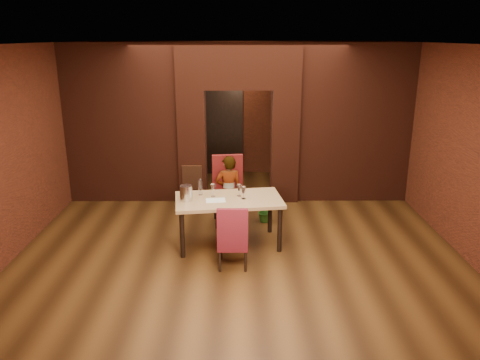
% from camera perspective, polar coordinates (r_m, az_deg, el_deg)
% --- Properties ---
extents(floor, '(8.00, 8.00, 0.00)m').
position_cam_1_polar(floor, '(8.13, -0.14, -6.90)').
color(floor, '#4C2D13').
rests_on(floor, ground).
extents(ceiling, '(7.00, 8.00, 0.04)m').
position_cam_1_polar(ceiling, '(7.42, -0.16, 16.29)').
color(ceiling, silver).
rests_on(ceiling, ground).
extents(wall_back, '(7.00, 0.04, 3.20)m').
position_cam_1_polar(wall_back, '(11.55, -0.21, 8.63)').
color(wall_back, maroon).
rests_on(wall_back, ground).
extents(wall_front, '(7.00, 0.04, 3.20)m').
position_cam_1_polar(wall_front, '(3.82, 0.04, -9.46)').
color(wall_front, maroon).
rests_on(wall_front, ground).
extents(wall_left, '(0.04, 8.00, 3.20)m').
position_cam_1_polar(wall_left, '(8.37, -24.92, 3.74)').
color(wall_left, maroon).
rests_on(wall_left, ground).
extents(wall_right, '(0.04, 8.00, 3.20)m').
position_cam_1_polar(wall_right, '(8.39, 24.57, 3.81)').
color(wall_right, maroon).
rests_on(wall_right, ground).
extents(pillar_left, '(0.55, 0.55, 2.30)m').
position_cam_1_polar(pillar_left, '(9.71, -5.81, 4.20)').
color(pillar_left, maroon).
rests_on(pillar_left, ground).
extents(pillar_right, '(0.55, 0.55, 2.30)m').
position_cam_1_polar(pillar_right, '(9.71, 5.45, 4.21)').
color(pillar_right, maroon).
rests_on(pillar_right, ground).
extents(lintel, '(2.45, 0.55, 0.90)m').
position_cam_1_polar(lintel, '(9.44, -0.19, 13.74)').
color(lintel, maroon).
rests_on(lintel, ground).
extents(wing_wall_left, '(2.28, 0.35, 3.20)m').
position_cam_1_polar(wing_wall_left, '(9.86, -14.15, 6.63)').
color(wing_wall_left, maroon).
rests_on(wing_wall_left, ground).
extents(wing_wall_right, '(2.28, 0.35, 3.20)m').
position_cam_1_polar(wing_wall_right, '(9.87, 13.77, 6.67)').
color(wing_wall_right, maroon).
rests_on(wing_wall_right, ground).
extents(vent_panel, '(0.40, 0.03, 0.50)m').
position_cam_1_polar(vent_panel, '(9.58, -5.87, 0.30)').
color(vent_panel, '#9B502D').
rests_on(vent_panel, ground).
extents(rear_door, '(0.90, 0.08, 2.10)m').
position_cam_1_polar(rear_door, '(11.59, -2.19, 5.89)').
color(rear_door, black).
rests_on(rear_door, ground).
extents(rear_door_frame, '(1.02, 0.04, 2.22)m').
position_cam_1_polar(rear_door_frame, '(11.55, -2.20, 5.85)').
color(rear_door_frame, black).
rests_on(rear_door_frame, ground).
extents(dining_table, '(1.82, 1.17, 0.80)m').
position_cam_1_polar(dining_table, '(7.71, -1.37, -5.05)').
color(dining_table, '#AA8157').
rests_on(dining_table, ground).
extents(chair_far, '(0.62, 0.62, 1.24)m').
position_cam_1_polar(chair_far, '(8.48, -1.38, -1.37)').
color(chair_far, maroon).
rests_on(chair_far, ground).
extents(chair_near, '(0.45, 0.45, 0.98)m').
position_cam_1_polar(chair_near, '(6.95, -0.89, -6.79)').
color(chair_near, maroon).
rests_on(chair_near, ground).
extents(person_seated, '(0.51, 0.36, 1.31)m').
position_cam_1_polar(person_seated, '(8.36, -1.39, -1.38)').
color(person_seated, beige).
rests_on(person_seated, ground).
extents(wine_glass_a, '(0.09, 0.09, 0.21)m').
position_cam_1_polar(wine_glass_a, '(7.62, -3.31, -1.28)').
color(wine_glass_a, white).
rests_on(wine_glass_a, dining_table).
extents(wine_glass_b, '(0.08, 0.08, 0.20)m').
position_cam_1_polar(wine_glass_b, '(7.64, -0.11, -1.26)').
color(wine_glass_b, silver).
rests_on(wine_glass_b, dining_table).
extents(wine_glass_c, '(0.08, 0.08, 0.21)m').
position_cam_1_polar(wine_glass_c, '(7.51, 0.42, -1.56)').
color(wine_glass_c, white).
rests_on(wine_glass_c, dining_table).
extents(tasting_sheet, '(0.33, 0.26, 0.00)m').
position_cam_1_polar(tasting_sheet, '(7.48, -2.99, -2.49)').
color(tasting_sheet, white).
rests_on(tasting_sheet, dining_table).
extents(wine_bucket, '(0.20, 0.20, 0.25)m').
position_cam_1_polar(wine_bucket, '(7.47, -6.59, -1.60)').
color(wine_bucket, silver).
rests_on(wine_bucket, dining_table).
extents(water_bottle, '(0.07, 0.07, 0.28)m').
position_cam_1_polar(water_bottle, '(7.71, -4.86, -0.82)').
color(water_bottle, silver).
rests_on(water_bottle, dining_table).
extents(potted_plant, '(0.50, 0.49, 0.42)m').
position_cam_1_polar(potted_plant, '(8.71, 3.08, -3.75)').
color(potted_plant, '#29611B').
rests_on(potted_plant, ground).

